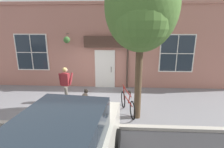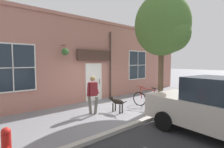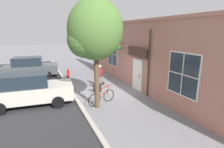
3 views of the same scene
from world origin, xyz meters
The scene contains 6 objects.
ground_plane centered at (0.00, 0.00, 0.00)m, with size 90.00×90.00×0.00m, color gray.
storefront_facade centered at (-2.34, 0.02, 2.30)m, with size 0.95×18.00×4.58m.
pedestrian_walking centered at (-0.08, -1.06, 0.96)m, with size 0.58×0.60×1.61m.
dog_on_leash centered at (0.38, -0.12, 0.46)m, with size 1.11×0.27×0.68m.
street_tree_by_curb centered at (1.30, 2.03, 3.82)m, with size 2.68×2.38×5.39m.
leaning_bicycle centered at (0.81, 1.68, 0.38)m, with size 1.68×0.52×1.00m.
Camera 1 is at (7.21, 1.42, 3.32)m, focal length 28.00 mm.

